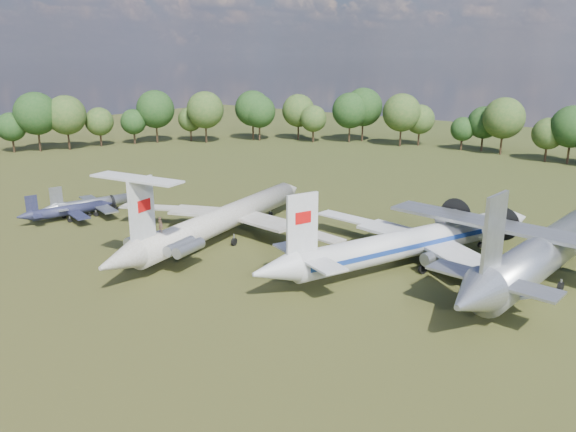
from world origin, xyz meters
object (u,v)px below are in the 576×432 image
Objects in this scene: an12_transport at (541,260)px; person_on_il62 at (160,224)px; small_prop_west at (68,213)px; il62_airliner at (225,223)px; small_prop_northwest at (94,206)px; tu104_jet at (414,247)px.

an12_transport is 22.58× the size of person_on_il62.
small_prop_west is (-61.84, -17.83, -1.56)m from an12_transport.
person_on_il62 is (2.01, -12.26, 3.12)m from il62_airliner.
an12_transport is at bearing 30.17° from small_prop_west.
person_on_il62 reaches higher than an12_transport.
small_prop_northwest is 28.18m from person_on_il62.
small_prop_northwest is 9.40× the size of person_on_il62.
tu104_jet is at bearing 6.03° from il62_airliner.
person_on_il62 reaches higher than tu104_jet.
il62_airliner reaches higher than small_prop_northwest.
an12_transport is 63.18m from small_prop_northwest.
il62_airliner is 2.94× the size of small_prop_west.
an12_transport is 2.40× the size of small_prop_northwest.
an12_transport is (13.09, 3.31, 0.45)m from tu104_jet.
an12_transport reaches higher than tu104_jet.
il62_airliner is at bearing -143.80° from tu104_jet.
tu104_jet is 49.68m from small_prop_northwest.
il62_airliner is at bearing -86.44° from person_on_il62.
il62_airliner is 38.53m from an12_transport.
il62_airliner is 1.11× the size of an12_transport.
il62_airliner is at bearing -160.40° from an12_transport.
il62_airliner is 1.01× the size of tu104_jet.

